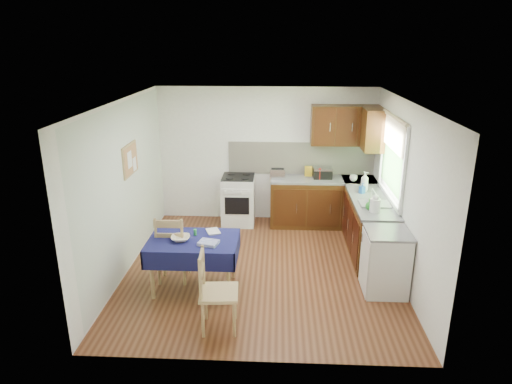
{
  "coord_description": "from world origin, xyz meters",
  "views": [
    {
      "loc": [
        0.22,
        -6.17,
        3.29
      ],
      "look_at": [
        -0.09,
        0.14,
        1.17
      ],
      "focal_mm": 32.0,
      "sensor_mm": 36.0,
      "label": 1
    }
  ],
  "objects_px": {
    "dining_table": "(193,246)",
    "toaster": "(278,174)",
    "chair_far": "(172,247)",
    "chair_near": "(214,289)",
    "sandwich_press": "(323,173)",
    "dish_rack": "(375,203)",
    "kettle": "(375,204)"
  },
  "relations": [
    {
      "from": "chair_far",
      "to": "chair_near",
      "type": "distance_m",
      "value": 1.33
    },
    {
      "from": "sandwich_press",
      "to": "dish_rack",
      "type": "relative_size",
      "value": 0.73
    },
    {
      "from": "dining_table",
      "to": "toaster",
      "type": "distance_m",
      "value": 2.62
    },
    {
      "from": "dish_rack",
      "to": "chair_near",
      "type": "bearing_deg",
      "value": -125.64
    },
    {
      "from": "chair_near",
      "to": "sandwich_press",
      "type": "bearing_deg",
      "value": -28.49
    },
    {
      "from": "sandwich_press",
      "to": "dish_rack",
      "type": "xyz_separation_m",
      "value": [
        0.67,
        -1.39,
        -0.07
      ]
    },
    {
      "from": "chair_far",
      "to": "toaster",
      "type": "relative_size",
      "value": 3.78
    },
    {
      "from": "chair_far",
      "to": "dining_table",
      "type": "bearing_deg",
      "value": 151.14
    },
    {
      "from": "chair_far",
      "to": "dish_rack",
      "type": "xyz_separation_m",
      "value": [
        2.95,
        0.86,
        0.39
      ]
    },
    {
      "from": "chair_near",
      "to": "dish_rack",
      "type": "distance_m",
      "value": 2.98
    },
    {
      "from": "dish_rack",
      "to": "sandwich_press",
      "type": "bearing_deg",
      "value": 128.57
    },
    {
      "from": "dining_table",
      "to": "chair_far",
      "type": "distance_m",
      "value": 0.4
    },
    {
      "from": "dining_table",
      "to": "chair_near",
      "type": "xyz_separation_m",
      "value": [
        0.41,
        -0.92,
        -0.1
      ]
    },
    {
      "from": "chair_near",
      "to": "kettle",
      "type": "bearing_deg",
      "value": -56.22
    },
    {
      "from": "dining_table",
      "to": "toaster",
      "type": "bearing_deg",
      "value": 61.46
    },
    {
      "from": "sandwich_press",
      "to": "dish_rack",
      "type": "bearing_deg",
      "value": -55.74
    },
    {
      "from": "dining_table",
      "to": "kettle",
      "type": "relative_size",
      "value": 4.61
    },
    {
      "from": "chair_near",
      "to": "sandwich_press",
      "type": "distance_m",
      "value": 3.71
    },
    {
      "from": "dining_table",
      "to": "dish_rack",
      "type": "height_order",
      "value": "dish_rack"
    },
    {
      "from": "dining_table",
      "to": "toaster",
      "type": "xyz_separation_m",
      "value": [
        1.13,
        2.33,
        0.37
      ]
    },
    {
      "from": "dish_rack",
      "to": "dining_table",
      "type": "bearing_deg",
      "value": -145.59
    },
    {
      "from": "dining_table",
      "to": "chair_near",
      "type": "relative_size",
      "value": 1.2
    },
    {
      "from": "kettle",
      "to": "dish_rack",
      "type": "bearing_deg",
      "value": 78.76
    },
    {
      "from": "toaster",
      "to": "sandwich_press",
      "type": "distance_m",
      "value": 0.82
    },
    {
      "from": "dining_table",
      "to": "kettle",
      "type": "distance_m",
      "value": 2.69
    },
    {
      "from": "dining_table",
      "to": "kettle",
      "type": "bearing_deg",
      "value": 13.31
    },
    {
      "from": "dining_table",
      "to": "dish_rack",
      "type": "xyz_separation_m",
      "value": [
        2.62,
        1.04,
        0.3
      ]
    },
    {
      "from": "dining_table",
      "to": "chair_near",
      "type": "distance_m",
      "value": 1.01
    },
    {
      "from": "sandwich_press",
      "to": "kettle",
      "type": "height_order",
      "value": "kettle"
    },
    {
      "from": "toaster",
      "to": "dining_table",
      "type": "bearing_deg",
      "value": -103.96
    },
    {
      "from": "kettle",
      "to": "dining_table",
      "type": "bearing_deg",
      "value": -163.9
    },
    {
      "from": "dining_table",
      "to": "chair_far",
      "type": "bearing_deg",
      "value": 148.38
    }
  ]
}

